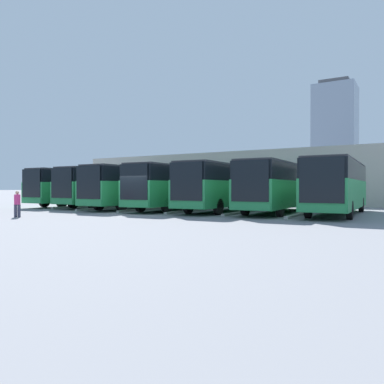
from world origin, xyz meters
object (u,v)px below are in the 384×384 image
at_px(bus_1, 279,185).
at_px(bus_0, 338,185).
at_px(bus_5, 112,186).
at_px(pedestrian, 17,203).
at_px(bus_3, 180,186).
at_px(bus_2, 225,186).
at_px(bus_4, 139,186).
at_px(bus_6, 83,186).

bearing_deg(bus_1, bus_0, 177.45).
xyz_separation_m(bus_1, bus_5, (15.44, -0.06, 0.00)).
relative_size(bus_1, pedestrian, 7.64).
relative_size(bus_1, bus_3, 1.00).
distance_m(bus_5, pedestrian, 12.38).
xyz_separation_m(bus_0, bus_1, (3.86, -0.05, 0.00)).
relative_size(bus_0, bus_3, 1.00).
relative_size(bus_2, bus_4, 1.00).
bearing_deg(bus_4, pedestrian, 86.51).
distance_m(bus_3, bus_5, 7.76).
xyz_separation_m(bus_4, bus_5, (3.86, -0.95, 0.00)).
bearing_deg(bus_2, pedestrian, 52.72).
bearing_deg(pedestrian, bus_2, 5.87).
bearing_deg(bus_1, bus_5, -1.97).
bearing_deg(bus_0, bus_4, 1.36).
height_order(bus_0, bus_1, same).
bearing_deg(bus_2, bus_1, -174.54).
bearing_deg(bus_0, bus_3, 1.34).
bearing_deg(bus_1, bus_4, 2.66).
bearing_deg(pedestrian, bus_3, 20.69).
distance_m(bus_1, bus_6, 19.30).
distance_m(bus_0, bus_4, 15.46).
height_order(bus_0, bus_6, same).
xyz_separation_m(bus_3, pedestrian, (4.19, 11.08, -1.06)).
height_order(bus_1, bus_2, same).
bearing_deg(bus_6, bus_3, 173.76).
height_order(bus_0, bus_5, same).
distance_m(bus_1, bus_4, 11.62).
relative_size(bus_1, bus_6, 1.00).
bearing_deg(bus_5, bus_4, 164.40).
distance_m(bus_2, bus_5, 11.59).
bearing_deg(bus_2, bus_0, -178.53).
height_order(bus_2, bus_3, same).
xyz_separation_m(bus_2, bus_6, (15.44, -0.72, 0.00)).
relative_size(bus_0, bus_1, 1.00).
distance_m(bus_1, pedestrian, 16.78).
height_order(bus_3, bus_5, same).
bearing_deg(bus_2, bus_5, -4.45).
bearing_deg(bus_4, bus_5, -15.60).
bearing_deg(bus_4, bus_0, -178.64).
relative_size(bus_1, bus_2, 1.00).
relative_size(bus_0, bus_6, 1.00).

